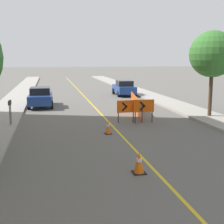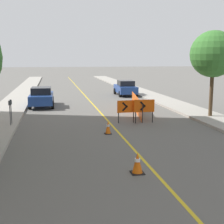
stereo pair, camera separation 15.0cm
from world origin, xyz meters
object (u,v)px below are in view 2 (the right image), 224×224
object	(u,v)px
parked_car_curb_near	(42,97)
parking_meter_far_curb	(10,108)
traffic_cone_fourth	(108,127)
traffic_cone_third	(137,163)
parking_meter_near_curb	(11,107)
parked_car_curb_mid	(125,88)
street_tree_right_near	(213,54)
arrow_barricade_secondary	(144,107)
arrow_barricade_primary	(126,107)

from	to	relation	value
parked_car_curb_near	parking_meter_far_curb	xyz separation A→B (m)	(-1.50, -7.77, 0.35)
parked_car_curb_near	traffic_cone_fourth	bearing A→B (deg)	-69.14
traffic_cone_third	parking_meter_near_curb	xyz separation A→B (m)	(-5.13, 8.67, 0.77)
traffic_cone_fourth	parking_meter_near_curb	bearing A→B (deg)	150.29
traffic_cone_third	parked_car_curb_near	xyz separation A→B (m)	(-3.63, 15.90, 0.43)
parked_car_curb_mid	parking_meter_far_curb	world-z (taller)	parked_car_curb_mid
parked_car_curb_mid	traffic_cone_third	bearing A→B (deg)	-100.55
traffic_cone_fourth	parking_meter_far_curb	bearing A→B (deg)	154.94
parked_car_curb_near	street_tree_right_near	size ratio (longest dim) A/B	0.79
traffic_cone_third	arrow_barricade_secondary	world-z (taller)	arrow_barricade_secondary
parked_car_curb_near	parked_car_curb_mid	xyz separation A→B (m)	(8.46, 6.27, 0.00)
arrow_barricade_primary	parked_car_curb_near	bearing A→B (deg)	121.47
parked_car_curb_near	parking_meter_near_curb	size ratio (longest dim) A/B	3.11
arrow_barricade_primary	parked_car_curb_mid	bearing A→B (deg)	73.88
traffic_cone_fourth	street_tree_right_near	distance (m)	8.79
arrow_barricade_secondary	parked_car_curb_mid	world-z (taller)	parked_car_curb_mid
traffic_cone_third	traffic_cone_fourth	world-z (taller)	traffic_cone_third
parking_meter_near_curb	street_tree_right_near	distance (m)	12.84
traffic_cone_third	street_tree_right_near	distance (m)	12.02
street_tree_right_near	arrow_barricade_primary	bearing A→B (deg)	-175.62
parked_car_curb_mid	parking_meter_far_curb	xyz separation A→B (m)	(-9.96, -14.03, 0.35)
traffic_cone_fourth	arrow_barricade_primary	distance (m)	3.06
parked_car_curb_mid	parked_car_curb_near	bearing A→B (deg)	-141.74
traffic_cone_fourth	parked_car_curb_near	size ratio (longest dim) A/B	0.16
street_tree_right_near	parking_meter_near_curb	bearing A→B (deg)	-179.69
arrow_barricade_secondary	parked_car_curb_near	distance (m)	10.04
parked_car_curb_near	arrow_barricade_secondary	bearing A→B (deg)	-50.12
parked_car_curb_near	parked_car_curb_mid	world-z (taller)	same
parking_meter_near_curb	parking_meter_far_curb	size ratio (longest dim) A/B	0.98
traffic_cone_third	arrow_barricade_primary	distance (m)	8.46
traffic_cone_fourth	parking_meter_far_curb	size ratio (longest dim) A/B	0.49
traffic_cone_third	arrow_barricade_secondary	distance (m)	8.52
arrow_barricade_primary	parking_meter_near_curb	distance (m)	6.72
parking_meter_far_curb	street_tree_right_near	distance (m)	12.85
parking_meter_far_curb	arrow_barricade_primary	bearing A→B (deg)	1.33
traffic_cone_fourth	street_tree_right_near	xyz separation A→B (m)	(7.34, 3.00, 3.78)
traffic_cone_third	street_tree_right_near	size ratio (longest dim) A/B	0.13
traffic_cone_fourth	parking_meter_far_curb	xyz separation A→B (m)	(-5.14, 2.41, 0.81)
street_tree_right_near	parking_meter_far_curb	bearing A→B (deg)	-177.26
street_tree_right_near	traffic_cone_third	bearing A→B (deg)	-130.11
parking_meter_near_curb	arrow_barricade_primary	bearing A→B (deg)	-3.19
arrow_barricade_primary	street_tree_right_near	size ratio (longest dim) A/B	0.25
arrow_barricade_primary	parking_meter_far_curb	size ratio (longest dim) A/B	0.97
parking_meter_near_curb	parked_car_curb_mid	bearing A→B (deg)	53.60
arrow_barricade_primary	parking_meter_near_curb	world-z (taller)	parking_meter_near_curb
parking_meter_far_curb	parking_meter_near_curb	bearing A→B (deg)	90.00
traffic_cone_fourth	arrow_barricade_secondary	distance (m)	3.59
arrow_barricade_secondary	traffic_cone_third	bearing A→B (deg)	-104.76
parking_meter_near_curb	parked_car_curb_near	bearing A→B (deg)	78.33
arrow_barricade_secondary	traffic_cone_fourth	bearing A→B (deg)	-134.93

